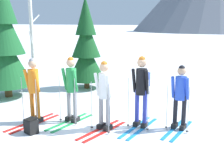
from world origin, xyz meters
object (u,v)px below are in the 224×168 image
skier_in_orange (34,88)px  birch_tree_tall (32,39)px  skier_in_green (71,87)px  pine_tree_near (86,47)px  skier_in_black (141,87)px  skier_in_white (104,93)px  backpack_on_snow_front (31,126)px  skier_in_blue (180,95)px  pine_tree_mid (4,41)px

skier_in_orange → birch_tree_tall: size_ratio=0.47×
skier_in_green → pine_tree_near: bearing=116.3°
skier_in_black → birch_tree_tall: size_ratio=0.49×
skier_in_white → backpack_on_snow_front: bearing=-146.0°
skier_in_orange → skier_in_blue: (3.60, 1.26, -0.08)m
skier_in_green → skier_in_blue: skier_in_green is taller
skier_in_black → pine_tree_near: 4.79m
skier_in_blue → backpack_on_snow_front: skier_in_blue is taller
pine_tree_near → skier_in_black: bearing=-40.9°
birch_tree_tall → skier_in_black: bearing=-25.1°
pine_tree_near → backpack_on_snow_front: pine_tree_near is taller
skier_in_black → pine_tree_near: (-3.59, 3.11, 0.62)m
skier_in_orange → pine_tree_near: size_ratio=0.48×
skier_in_orange → backpack_on_snow_front: skier_in_orange is taller
skier_in_green → backpack_on_snow_front: (-0.42, -1.13, -0.80)m
skier_in_blue → pine_tree_mid: (-6.34, 0.37, 1.12)m
skier_in_orange → pine_tree_near: 4.25m
skier_in_white → backpack_on_snow_front: size_ratio=4.63×
skier_in_orange → pine_tree_near: pine_tree_near is taller
skier_in_blue → birch_tree_tall: (-7.14, 2.62, 1.03)m
skier_in_blue → birch_tree_tall: birch_tree_tall is taller
skier_in_blue → backpack_on_snow_front: (-3.16, -1.90, -0.71)m
skier_in_green → skier_in_orange: bearing=-150.4°
skier_in_black → skier_in_white: bearing=-140.7°
pine_tree_mid → pine_tree_near: bearing=53.3°
skier_in_black → birch_tree_tall: 6.92m
birch_tree_tall → skier_in_white: bearing=-32.8°
skier_in_black → skier_in_blue: bearing=17.1°
skier_in_blue → skier_in_orange: bearing=-160.7°
skier_in_blue → skier_in_green: bearing=-164.3°
backpack_on_snow_front → skier_in_blue: bearing=31.0°
pine_tree_mid → backpack_on_snow_front: size_ratio=11.59×
skier_in_green → skier_in_white: skier_in_green is taller
skier_in_orange → pine_tree_mid: 3.35m
pine_tree_mid → birch_tree_tall: pine_tree_mid is taller
skier_in_orange → skier_in_blue: 3.82m
pine_tree_near → birch_tree_tall: (-2.63, -0.20, 0.25)m
skier_in_orange → skier_in_white: bearing=10.7°
skier_in_blue → backpack_on_snow_front: bearing=-149.0°
pine_tree_near → skier_in_white: bearing=-52.6°
skier_in_white → skier_in_orange: bearing=-169.3°
skier_in_orange → skier_in_green: (0.87, 0.49, 0.02)m
pine_tree_mid → skier_in_green: bearing=-17.6°
skier_in_orange → skier_in_blue: bearing=19.3°
skier_in_orange → backpack_on_snow_front: bearing=-55.5°
skier_in_black → pine_tree_near: size_ratio=0.51×
skier_in_white → skier_in_black: 0.97m
skier_in_orange → skier_in_black: 2.86m
skier_in_green → skier_in_blue: size_ratio=1.08×
skier_in_green → pine_tree_near: (-1.78, 3.59, 0.69)m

